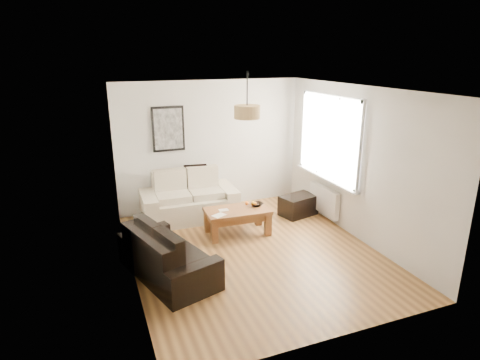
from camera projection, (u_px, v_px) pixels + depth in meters
name	position (u px, v px, depth m)	size (l,w,h in m)	color
floor	(253.00, 252.00, 6.55)	(4.50, 4.50, 0.00)	brown
ceiling	(255.00, 89.00, 5.77)	(3.80, 4.50, 0.00)	white
wall_back	(211.00, 146.00, 8.16)	(3.80, 0.04, 2.60)	silver
wall_front	(340.00, 234.00, 4.16)	(3.80, 0.04, 2.60)	silver
wall_left	(127.00, 190.00, 5.51)	(0.04, 4.50, 2.60)	silver
wall_right	(357.00, 164.00, 6.82)	(0.04, 4.50, 2.60)	silver
window_bay	(330.00, 138.00, 7.43)	(0.14, 1.90, 1.60)	white
radiator	(324.00, 200.00, 7.78)	(0.10, 0.90, 0.52)	white
poster	(168.00, 129.00, 7.72)	(0.62, 0.04, 0.87)	black
pendant_shade	(247.00, 112.00, 6.15)	(0.40, 0.40, 0.20)	tan
loveseat_cream	(189.00, 196.00, 7.79)	(1.80, 0.98, 0.90)	beige
sofa_leather	(168.00, 252.00, 5.76)	(1.67, 0.81, 0.72)	black
coffee_table	(237.00, 221.00, 7.16)	(1.12, 0.61, 0.46)	brown
ottoman	(298.00, 205.00, 8.00)	(0.70, 0.45, 0.40)	black
cushion_left	(172.00, 179.00, 7.81)	(0.40, 0.12, 0.40)	black
cushion_right	(196.00, 176.00, 7.96)	(0.44, 0.14, 0.44)	black
fruit_bowl	(257.00, 204.00, 7.26)	(0.22, 0.22, 0.05)	black
orange_a	(253.00, 203.00, 7.26)	(0.08, 0.08, 0.08)	#FFA015
orange_b	(255.00, 204.00, 7.26)	(0.06, 0.06, 0.06)	orange
orange_c	(247.00, 203.00, 7.28)	(0.07, 0.07, 0.07)	orange
papers	(219.00, 215.00, 6.83)	(0.22, 0.16, 0.01)	white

